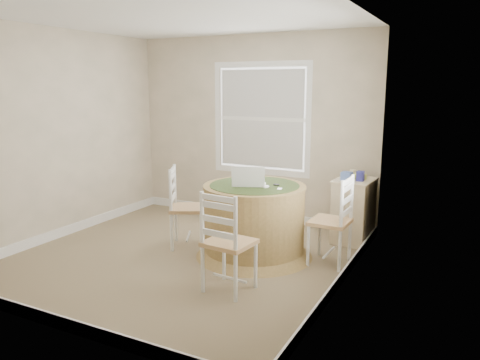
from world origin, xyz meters
The scene contains 14 objects.
room centered at (0.17, 0.16, 1.30)m, with size 3.64×3.64×2.64m.
round_table centered at (0.69, 0.41, 0.45)m, with size 1.32×1.32×0.82m.
chair_left centered at (-0.15, 0.34, 0.47)m, with size 0.42×0.40×0.95m, color white, non-canonical shape.
chair_near centered at (0.88, -0.53, 0.47)m, with size 0.42×0.40×0.95m, color white, non-canonical shape.
chair_right centered at (1.52, 0.56, 0.47)m, with size 0.42×0.40×0.95m, color white, non-canonical shape.
laptop centered at (0.66, 0.34, 0.85)m, with size 0.45×0.42×0.25m.
mouse centered at (0.86, 0.34, 0.83)m, with size 0.07×0.10×0.04m, color white.
phone centered at (1.02, 0.34, 0.82)m, with size 0.04×0.09×0.02m, color #B7BABF.
keys centered at (0.92, 0.50, 0.83)m, with size 0.06×0.05×0.03m, color black.
corner_chest centered at (1.57, 1.44, 0.39)m, with size 0.48×0.62×0.78m.
tissue_box centered at (1.49, 1.32, 0.83)m, with size 0.12×0.12×0.10m, color #5877CA.
box_yellow centered at (1.61, 1.46, 0.81)m, with size 0.15×0.10×0.06m, color #B6C846.
box_blue centered at (1.65, 1.35, 0.84)m, with size 0.08×0.08×0.12m, color navy.
cup_cream centered at (1.50, 1.57, 0.83)m, with size 0.07×0.07×0.09m, color beige.
Camera 1 is at (2.86, -4.18, 1.91)m, focal length 35.00 mm.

